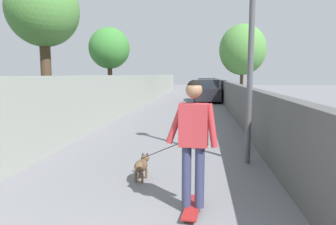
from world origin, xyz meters
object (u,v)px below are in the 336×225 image
object	(u,v)px
tree_left_near	(43,12)
person_skateboarder	(194,134)
tree_left_distant	(109,49)
skateboard	(193,207)
lamp_post	(252,8)
car_near	(207,91)
car_far	(206,87)
dog	(142,165)
tree_right_far	(242,50)

from	to	relation	value
tree_left_near	person_skateboarder	bearing A→B (deg)	-135.92
tree_left_distant	skateboard	bearing A→B (deg)	-157.04
person_skateboarder	lamp_post	bearing A→B (deg)	-23.95
tree_left_near	tree_left_distant	world-z (taller)	tree_left_near
tree_left_near	car_near	distance (m)	13.68
tree_left_near	car_far	size ratio (longest dim) A/B	1.22
car_far	car_near	bearing A→B (deg)	180.00
tree_left_near	skateboard	world-z (taller)	tree_left_near
lamp_post	dog	size ratio (longest dim) A/B	3.24
dog	person_skateboarder	bearing A→B (deg)	-141.10
person_skateboarder	dog	bearing A→B (deg)	38.90
lamp_post	skateboard	size ratio (longest dim) A/B	5.87
car_far	skateboard	bearing A→B (deg)	178.87
tree_left_near	car_near	bearing A→B (deg)	-22.69
tree_right_far	tree_left_distant	bearing A→B (deg)	130.33
skateboard	person_skateboarder	bearing A→B (deg)	147.99
tree_left_distant	person_skateboarder	xyz separation A→B (m)	(-10.30, -4.36, -2.01)
tree_right_far	car_far	xyz separation A→B (m)	(8.80, 2.21, -2.77)
tree_left_distant	skateboard	xyz separation A→B (m)	(-10.30, -4.36, -3.05)
tree_left_near	tree_right_far	xyz separation A→B (m)	(11.50, -7.35, -0.24)
tree_left_near	skateboard	xyz separation A→B (m)	(-4.80, -4.65, -3.67)
skateboard	dog	distance (m)	1.53
lamp_post	skateboard	bearing A→B (deg)	156.05
person_skateboarder	car_near	size ratio (longest dim) A/B	0.45
skateboard	car_far	bearing A→B (deg)	-1.13
lamp_post	car_near	world-z (taller)	lamp_post
tree_left_near	person_skateboarder	world-z (taller)	tree_left_near
tree_right_far	person_skateboarder	distance (m)	16.70
tree_left_near	car_far	xyz separation A→B (m)	(20.30, -5.15, -3.02)
tree_left_distant	skateboard	distance (m)	11.60
tree_left_near	dog	size ratio (longest dim) A/B	3.30
tree_left_distant	lamp_post	size ratio (longest dim) A/B	0.86
tree_left_near	car_near	size ratio (longest dim) A/B	1.26
tree_right_far	dog	bearing A→B (deg)	166.41
skateboard	tree_left_near	bearing A→B (deg)	44.08
tree_left_near	lamp_post	distance (m)	6.22
dog	car_near	xyz separation A→B (m)	(15.93, -1.45, 0.44)
skateboard	lamp_post	bearing A→B (deg)	-23.95
tree_right_far	lamp_post	distance (m)	13.93
tree_right_far	skateboard	size ratio (longest dim) A/B	6.30
dog	car_near	world-z (taller)	car_near
skateboard	person_skateboarder	distance (m)	1.04
dog	car_far	size ratio (longest dim) A/B	0.37
tree_left_distant	tree_right_far	bearing A→B (deg)	-49.67
dog	skateboard	bearing A→B (deg)	-141.10
dog	tree_left_distant	bearing A→B (deg)	20.51
tree_left_near	dog	world-z (taller)	tree_left_near
tree_right_far	car_near	xyz separation A→B (m)	(0.81, 2.21, -2.78)
tree_right_far	car_near	size ratio (longest dim) A/B	1.33
skateboard	dog	world-z (taller)	dog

